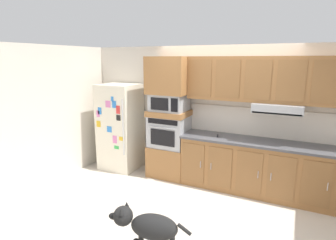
# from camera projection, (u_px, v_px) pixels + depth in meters

# --- Properties ---
(ground_plane) EXTENTS (9.60, 9.60, 0.00)m
(ground_plane) POSITION_uv_depth(u_px,v_px,m) (202.00, 202.00, 4.39)
(ground_plane) COLOR beige
(back_kitchen_wall) EXTENTS (6.20, 0.12, 2.50)m
(back_kitchen_wall) POSITION_uv_depth(u_px,v_px,m) (223.00, 114.00, 5.09)
(back_kitchen_wall) COLOR beige
(back_kitchen_wall) RESTS_ON ground
(side_panel_left) EXTENTS (0.12, 7.10, 2.50)m
(side_panel_left) POSITION_uv_depth(u_px,v_px,m) (67.00, 112.00, 5.30)
(side_panel_left) COLOR beige
(side_panel_left) RESTS_ON ground
(refrigerator) EXTENTS (0.76, 0.73, 1.76)m
(refrigerator) POSITION_uv_depth(u_px,v_px,m) (120.00, 127.00, 5.66)
(refrigerator) COLOR silver
(refrigerator) RESTS_ON ground
(oven_base_cabinet) EXTENTS (0.74, 0.62, 0.60)m
(oven_base_cabinet) POSITION_uv_depth(u_px,v_px,m) (169.00, 160.00, 5.38)
(oven_base_cabinet) COLOR #996638
(oven_base_cabinet) RESTS_ON ground
(built_in_oven) EXTENTS (0.70, 0.62, 0.60)m
(built_in_oven) POSITION_uv_depth(u_px,v_px,m) (169.00, 131.00, 5.25)
(built_in_oven) COLOR #A8AAAF
(built_in_oven) RESTS_ON oven_base_cabinet
(appliance_mid_shelf) EXTENTS (0.74, 0.62, 0.10)m
(appliance_mid_shelf) POSITION_uv_depth(u_px,v_px,m) (169.00, 113.00, 5.17)
(appliance_mid_shelf) COLOR #996638
(appliance_mid_shelf) RESTS_ON built_in_oven
(microwave) EXTENTS (0.64, 0.54, 0.32)m
(microwave) POSITION_uv_depth(u_px,v_px,m) (169.00, 102.00, 5.12)
(microwave) COLOR #A8AAAF
(microwave) RESTS_ON appliance_mid_shelf
(appliance_upper_cabinet) EXTENTS (0.74, 0.62, 0.68)m
(appliance_upper_cabinet) POSITION_uv_depth(u_px,v_px,m) (169.00, 75.00, 5.02)
(appliance_upper_cabinet) COLOR #996638
(appliance_upper_cabinet) RESTS_ON microwave
(lower_cabinet_run) EXTENTS (2.89, 0.63, 0.88)m
(lower_cabinet_run) POSITION_uv_depth(u_px,v_px,m) (267.00, 170.00, 4.57)
(lower_cabinet_run) COLOR #996638
(lower_cabinet_run) RESTS_ON ground
(countertop_slab) EXTENTS (2.93, 0.64, 0.04)m
(countertop_slab) POSITION_uv_depth(u_px,v_px,m) (269.00, 143.00, 4.48)
(countertop_slab) COLOR #4C4C51
(countertop_slab) RESTS_ON lower_cabinet_run
(backsplash_panel) EXTENTS (2.93, 0.02, 0.50)m
(backsplash_panel) POSITION_uv_depth(u_px,v_px,m) (272.00, 124.00, 4.67)
(backsplash_panel) COLOR silver
(backsplash_panel) RESTS_ON countertop_slab
(upper_cabinet_with_hood) EXTENTS (2.89, 0.48, 0.88)m
(upper_cabinet_with_hood) POSITION_uv_depth(u_px,v_px,m) (275.00, 82.00, 4.36)
(upper_cabinet_with_hood) COLOR #996638
(upper_cabinet_with_hood) RESTS_ON backsplash_panel
(screwdriver) EXTENTS (0.15, 0.13, 0.03)m
(screwdriver) POSITION_uv_depth(u_px,v_px,m) (218.00, 135.00, 4.81)
(screwdriver) COLOR black
(screwdriver) RESTS_ON countertop_slab
(dog) EXTENTS (0.96, 0.38, 0.66)m
(dog) POSITION_uv_depth(u_px,v_px,m) (147.00, 226.00, 3.02)
(dog) COLOR black
(dog) RESTS_ON ground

